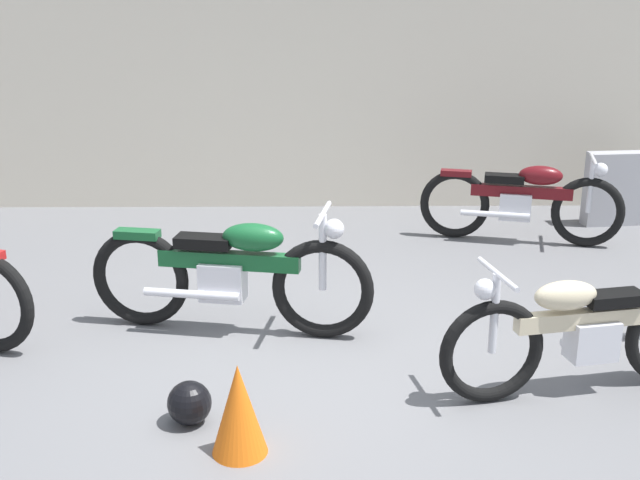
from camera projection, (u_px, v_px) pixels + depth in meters
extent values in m
plane|color=slate|center=(304.00, 375.00, 5.35)|extent=(40.00, 40.00, 0.00)
cube|color=beige|center=(306.00, 64.00, 9.10)|extent=(18.00, 0.30, 3.35)
cube|color=#9E9EA3|center=(618.00, 189.00, 8.64)|extent=(0.75, 0.28, 0.82)
sphere|color=black|center=(189.00, 403.00, 4.72)|extent=(0.27, 0.27, 0.27)
cone|color=orange|center=(239.00, 409.00, 4.38)|extent=(0.32, 0.32, 0.55)
torus|color=black|center=(323.00, 289.00, 5.82)|extent=(0.78, 0.23, 0.77)
torus|color=black|center=(141.00, 278.00, 6.04)|extent=(0.78, 0.23, 0.77)
cube|color=silver|center=(223.00, 281.00, 5.93)|extent=(0.37, 0.27, 0.30)
cube|color=#145128|center=(229.00, 260.00, 5.87)|extent=(1.09, 0.29, 0.13)
ellipsoid|color=#145128|center=(253.00, 237.00, 5.78)|extent=(0.50, 0.29, 0.21)
cube|color=black|center=(204.00, 241.00, 5.85)|extent=(0.45, 0.26, 0.08)
cube|color=#145128|center=(137.00, 234.00, 5.92)|extent=(0.36, 0.18, 0.06)
cylinder|color=silver|center=(323.00, 252.00, 5.73)|extent=(0.06, 0.06, 0.58)
cylinder|color=silver|center=(323.00, 214.00, 5.64)|extent=(0.14, 0.61, 0.04)
sphere|color=silver|center=(334.00, 229.00, 5.66)|extent=(0.15, 0.15, 0.15)
cylinder|color=silver|center=(192.00, 294.00, 5.86)|extent=(0.74, 0.19, 0.06)
torus|color=black|center=(588.00, 212.00, 7.90)|extent=(0.72, 0.26, 0.72)
torus|color=black|center=(454.00, 204.00, 8.19)|extent=(0.72, 0.26, 0.72)
cube|color=silver|center=(515.00, 206.00, 8.05)|extent=(0.36, 0.27, 0.28)
cube|color=#590F14|center=(521.00, 191.00, 7.99)|extent=(1.01, 0.34, 0.12)
ellipsoid|color=#590F14|center=(541.00, 175.00, 7.90)|extent=(0.47, 0.30, 0.20)
cube|color=black|center=(504.00, 178.00, 7.99)|extent=(0.43, 0.27, 0.08)
cube|color=#590F14|center=(456.00, 173.00, 8.09)|extent=(0.34, 0.19, 0.06)
cylinder|color=silver|center=(591.00, 186.00, 7.82)|extent=(0.06, 0.06, 0.54)
cylinder|color=silver|center=(593.00, 160.00, 7.73)|extent=(0.17, 0.57, 0.04)
sphere|color=silver|center=(601.00, 170.00, 7.75)|extent=(0.14, 0.14, 0.14)
cylinder|color=silver|center=(495.00, 214.00, 8.01)|extent=(0.69, 0.23, 0.06)
torus|color=black|center=(492.00, 352.00, 4.90)|extent=(0.70, 0.22, 0.69)
cube|color=silver|center=(592.00, 339.00, 5.03)|extent=(0.34, 0.25, 0.27)
cube|color=beige|center=(588.00, 318.00, 4.98)|extent=(0.98, 0.28, 0.11)
ellipsoid|color=beige|center=(566.00, 295.00, 4.89)|extent=(0.45, 0.27, 0.19)
cube|color=black|center=(614.00, 298.00, 4.97)|extent=(0.41, 0.24, 0.08)
cylinder|color=silver|center=(495.00, 313.00, 4.82)|extent=(0.05, 0.05, 0.52)
cylinder|color=silver|center=(497.00, 274.00, 4.74)|extent=(0.14, 0.55, 0.03)
sphere|color=silver|center=(485.00, 289.00, 4.76)|extent=(0.13, 0.13, 0.13)
cylinder|color=silver|center=(608.00, 339.00, 5.20)|extent=(0.66, 0.18, 0.06)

